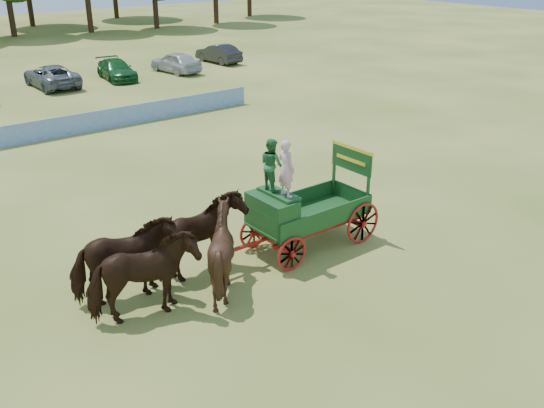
{
  "coord_description": "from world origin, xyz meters",
  "views": [
    {
      "loc": [
        -9.16,
        -11.94,
        9.02
      ],
      "look_at": [
        1.88,
        2.22,
        1.3
      ],
      "focal_mm": 40.0,
      "sensor_mm": 36.0,
      "label": 1
    }
  ],
  "objects": [
    {
      "name": "farm_dray",
      "position": [
        1.85,
        1.24,
        1.7
      ],
      "size": [
        6.0,
        2.0,
        3.88
      ],
      "color": "#AB111A",
      "rests_on": "ground"
    },
    {
      "name": "horse_lead_left",
      "position": [
        -3.49,
        0.67,
        1.2
      ],
      "size": [
        3.03,
        1.81,
        2.39
      ],
      "primitive_type": "imported",
      "rotation": [
        0.0,
        0.0,
        1.38
      ],
      "color": "black",
      "rests_on": "ground"
    },
    {
      "name": "horse_wheel_right",
      "position": [
        -1.09,
        1.77,
        1.2
      ],
      "size": [
        3.01,
        1.75,
        2.39
      ],
      "primitive_type": "imported",
      "rotation": [
        0.0,
        0.0,
        1.74
      ],
      "color": "black",
      "rests_on": "ground"
    },
    {
      "name": "horse_lead_right",
      "position": [
        -3.49,
        1.77,
        1.2
      ],
      "size": [
        3.03,
        1.81,
        2.39
      ],
      "primitive_type": "imported",
      "rotation": [
        0.0,
        0.0,
        1.38
      ],
      "color": "black",
      "rests_on": "ground"
    },
    {
      "name": "ground",
      "position": [
        0.0,
        0.0,
        0.0
      ],
      "size": [
        160.0,
        160.0,
        0.0
      ],
      "primitive_type": "plane",
      "color": "#A59D4A",
      "rests_on": "ground"
    },
    {
      "name": "sponsor_banner",
      "position": [
        -1.0,
        18.0,
        0.53
      ],
      "size": [
        26.0,
        0.08,
        1.05
      ],
      "primitive_type": "cube",
      "color": "#1C4898",
      "rests_on": "ground"
    },
    {
      "name": "horse_wheel_left",
      "position": [
        -1.09,
        0.67,
        1.2
      ],
      "size": [
        2.49,
        2.3,
        2.4
      ],
      "primitive_type": "imported",
      "rotation": [
        0.0,
        0.0,
        1.75
      ],
      "color": "black",
      "rests_on": "ground"
    }
  ]
}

